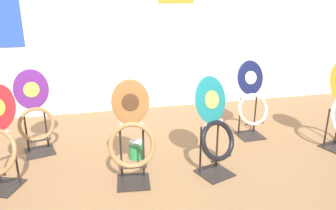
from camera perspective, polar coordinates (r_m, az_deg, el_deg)
The scene contains 6 objects.
wall_back at distance 4.48m, azimuth -6.22°, elevation 15.38°, with size 8.00×0.07×2.60m.
toilet_seat_display_purple_note at distance 3.53m, azimuth -22.16°, elevation -1.52°, with size 0.37×0.34×0.87m.
toilet_seat_display_teal_sax at distance 2.91m, azimuth 8.17°, elevation -4.22°, with size 0.42×0.39×0.89m.
toilet_seat_display_navy_moon at distance 3.80m, azimuth 14.37°, elevation 0.36°, with size 0.37×0.30×0.86m.
toilet_seat_display_woodgrain at distance 2.74m, azimuth -6.33°, elevation -5.70°, with size 0.41×0.31×0.92m.
paint_can at distance 3.30m, azimuth -5.59°, elevation -7.64°, with size 0.15×0.15×0.18m.
Camera 1 is at (-0.58, -1.92, 1.56)m, focal length 35.00 mm.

